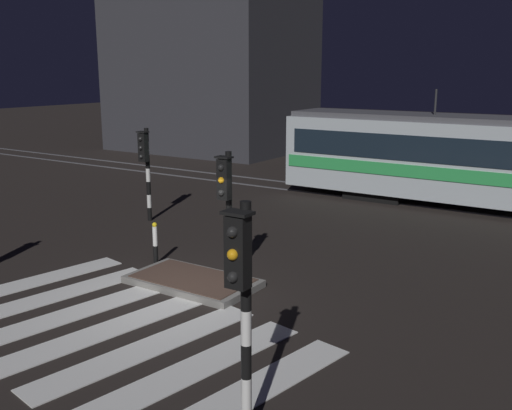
% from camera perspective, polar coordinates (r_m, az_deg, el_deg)
% --- Properties ---
extents(ground_plane, '(120.00, 120.00, 0.00)m').
position_cam_1_polar(ground_plane, '(13.04, -7.89, -8.94)').
color(ground_plane, black).
extents(rail_near, '(80.00, 0.12, 0.03)m').
position_cam_1_polar(rail_near, '(22.64, 11.56, 0.40)').
color(rail_near, '#59595E').
rests_on(rail_near, ground).
extents(rail_far, '(80.00, 0.12, 0.03)m').
position_cam_1_polar(rail_far, '(23.95, 12.83, 1.02)').
color(rail_far, '#59595E').
rests_on(rail_far, ground).
extents(crosswalk_zebra, '(8.44, 6.00, 0.02)m').
position_cam_1_polar(crosswalk_zebra, '(11.85, -13.73, -11.47)').
color(crosswalk_zebra, silver).
rests_on(crosswalk_zebra, ground).
extents(traffic_island, '(2.95, 1.62, 0.18)m').
position_cam_1_polar(traffic_island, '(13.76, -6.12, -7.31)').
color(traffic_island, slate).
rests_on(traffic_island, ground).
extents(traffic_light_median_centre, '(0.36, 0.42, 3.08)m').
position_cam_1_polar(traffic_light_median_centre, '(13.12, -2.87, 0.60)').
color(traffic_light_median_centre, black).
rests_on(traffic_light_median_centre, ground).
extents(traffic_light_corner_near_right, '(0.36, 0.42, 3.28)m').
position_cam_1_polar(traffic_light_corner_near_right, '(7.38, -1.37, -8.25)').
color(traffic_light_corner_near_right, black).
rests_on(traffic_light_corner_near_right, ground).
extents(traffic_light_corner_far_left, '(0.36, 0.42, 3.02)m').
position_cam_1_polar(traffic_light_corner_far_left, '(19.23, -10.61, 4.23)').
color(traffic_light_corner_far_left, black).
rests_on(traffic_light_corner_far_left, ground).
extents(tram, '(15.61, 2.58, 4.15)m').
position_cam_1_polar(tram, '(21.91, 22.40, 3.87)').
color(tram, '#B2BCC1').
rests_on(tram, ground).
extents(bollard_island_edge, '(0.12, 0.12, 1.11)m').
position_cam_1_polar(bollard_island_edge, '(15.11, -9.68, -3.68)').
color(bollard_island_edge, black).
rests_on(bollard_island_edge, ground).
extents(building_backdrop, '(10.84, 8.00, 10.79)m').
position_cam_1_polar(building_backdrop, '(36.80, -4.36, 13.79)').
color(building_backdrop, '#2D2D33').
rests_on(building_backdrop, ground).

